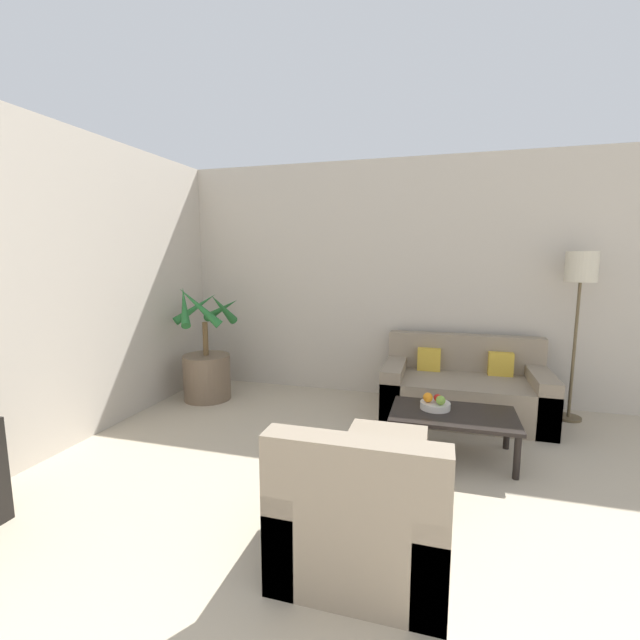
# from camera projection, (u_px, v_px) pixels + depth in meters

# --- Properties ---
(wall_back) EXTENTS (8.00, 0.06, 2.70)m
(wall_back) POSITION_uv_depth(u_px,v_px,m) (460.00, 281.00, 4.71)
(wall_back) COLOR #BCB2A3
(wall_back) RESTS_ON ground_plane
(potted_palm) EXTENTS (0.76, 0.75, 1.32)m
(potted_palm) POSITION_uv_depth(u_px,v_px,m) (207.00, 365.00, 4.87)
(potted_palm) COLOR brown
(potted_palm) RESTS_ON ground_plane
(sofa_loveseat) EXTENTS (1.59, 0.87, 0.79)m
(sofa_loveseat) POSITION_uv_depth(u_px,v_px,m) (464.00, 390.00, 4.37)
(sofa_loveseat) COLOR gray
(sofa_loveseat) RESTS_ON ground_plane
(floor_lamp) EXTENTS (0.29, 0.29, 1.67)m
(floor_lamp) POSITION_uv_depth(u_px,v_px,m) (580.00, 279.00, 4.10)
(floor_lamp) COLOR brown
(floor_lamp) RESTS_ON ground_plane
(coffee_table) EXTENTS (0.99, 0.61, 0.36)m
(coffee_table) POSITION_uv_depth(u_px,v_px,m) (453.00, 418.00, 3.47)
(coffee_table) COLOR black
(coffee_table) RESTS_ON ground_plane
(fruit_bowl) EXTENTS (0.25, 0.25, 0.06)m
(fruit_bowl) POSITION_uv_depth(u_px,v_px,m) (435.00, 405.00, 3.56)
(fruit_bowl) COLOR beige
(fruit_bowl) RESTS_ON coffee_table
(apple_red) EXTENTS (0.06, 0.06, 0.06)m
(apple_red) POSITION_uv_depth(u_px,v_px,m) (438.00, 398.00, 3.57)
(apple_red) COLOR red
(apple_red) RESTS_ON fruit_bowl
(apple_green) EXTENTS (0.08, 0.08, 0.08)m
(apple_green) POSITION_uv_depth(u_px,v_px,m) (441.00, 400.00, 3.48)
(apple_green) COLOR olive
(apple_green) RESTS_ON fruit_bowl
(orange_fruit) EXTENTS (0.08, 0.08, 0.08)m
(orange_fruit) POSITION_uv_depth(u_px,v_px,m) (428.00, 397.00, 3.55)
(orange_fruit) COLOR orange
(orange_fruit) RESTS_ON fruit_bowl
(armchair) EXTENTS (0.85, 0.83, 0.82)m
(armchair) POSITION_uv_depth(u_px,v_px,m) (365.00, 514.00, 2.26)
(armchair) COLOR gray
(armchair) RESTS_ON ground_plane
(ottoman) EXTENTS (0.54, 0.45, 0.41)m
(ottoman) POSITION_uv_depth(u_px,v_px,m) (386.00, 462.00, 2.98)
(ottoman) COLOR gray
(ottoman) RESTS_ON ground_plane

